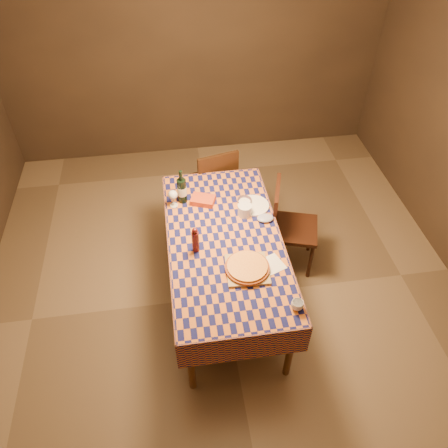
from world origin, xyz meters
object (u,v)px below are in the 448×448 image
(cutting_board, at_px, (247,269))
(chair_far, at_px, (215,182))
(bowl, at_px, (244,201))
(pizza, at_px, (247,267))
(dining_table, at_px, (225,246))
(chair_right, at_px, (287,222))
(white_plate, at_px, (253,206))
(wine_bottle, at_px, (182,190))

(cutting_board, height_order, chair_far, chair_far)
(bowl, relative_size, chair_far, 0.14)
(pizza, height_order, bowl, pizza)
(dining_table, bearing_deg, bowl, 60.55)
(pizza, relative_size, bowl, 2.66)
(chair_right, bearing_deg, cutting_board, -125.81)
(pizza, xyz_separation_m, bowl, (0.12, 0.77, -0.02))
(cutting_board, relative_size, white_plate, 1.15)
(dining_table, height_order, chair_far, chair_far)
(dining_table, distance_m, bowl, 0.50)
(chair_far, bearing_deg, wine_bottle, -123.24)
(pizza, height_order, white_plate, pizza)
(cutting_board, distance_m, pizza, 0.03)
(dining_table, xyz_separation_m, wine_bottle, (-0.30, 0.54, 0.20))
(bowl, bearing_deg, pizza, -98.80)
(pizza, distance_m, chair_far, 1.46)
(chair_far, bearing_deg, cutting_board, -87.27)
(wine_bottle, bearing_deg, cutting_board, -64.35)
(pizza, bearing_deg, wine_bottle, 115.65)
(dining_table, xyz_separation_m, pizza, (0.12, -0.35, 0.11))
(white_plate, bearing_deg, pizza, -104.78)
(cutting_board, xyz_separation_m, white_plate, (0.19, 0.72, -0.00))
(cutting_board, bearing_deg, bowl, 81.20)
(bowl, height_order, white_plate, bowl)
(cutting_board, bearing_deg, wine_bottle, 115.65)
(pizza, relative_size, wine_bottle, 1.03)
(chair_right, bearing_deg, dining_table, -149.73)
(bowl, distance_m, chair_right, 0.48)
(dining_table, relative_size, chair_right, 1.98)
(cutting_board, relative_size, pizza, 0.94)
(wine_bottle, bearing_deg, dining_table, -60.51)
(white_plate, bearing_deg, bowl, 142.12)
(white_plate, bearing_deg, chair_right, 0.47)
(cutting_board, height_order, chair_right, chair_right)
(wine_bottle, bearing_deg, white_plate, -15.00)
(pizza, xyz_separation_m, wine_bottle, (-0.42, 0.88, 0.09))
(cutting_board, relative_size, bowl, 2.49)
(chair_right, bearing_deg, pizza, -125.81)
(dining_table, relative_size, white_plate, 6.60)
(bowl, height_order, wine_bottle, wine_bottle)
(cutting_board, height_order, wine_bottle, wine_bottle)
(wine_bottle, distance_m, chair_far, 0.75)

